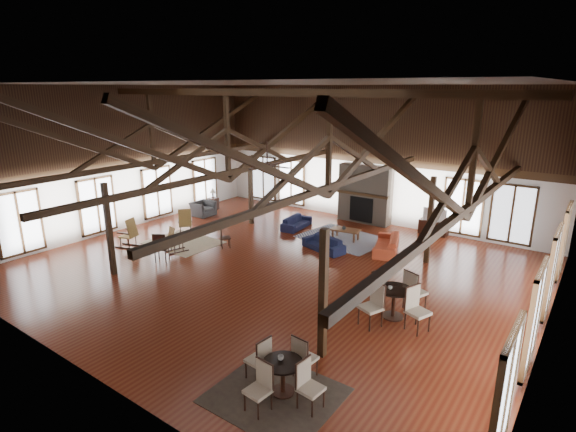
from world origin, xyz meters
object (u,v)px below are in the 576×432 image
Objects in this scene: sofa_navy_front at (324,244)px; cafe_table_far at (394,297)px; armchair at (203,209)px; sofa_orange at (386,244)px; sofa_navy_left at (297,222)px; cafe_table_near at (283,371)px; coffee_table at (346,230)px; tv_console at (433,227)px.

cafe_table_far is at bearing -22.49° from sofa_navy_front.
armchair is 0.46× the size of cafe_table_far.
cafe_table_far is at bearing -111.08° from armchair.
sofa_orange reaches higher than sofa_navy_front.
sofa_navy_left is at bearing -114.00° from sofa_orange.
cafe_table_far reaches higher than cafe_table_near.
coffee_table is 7.28m from armchair.
sofa_navy_left is 4.39m from sofa_orange.
armchair is at bearing 160.40° from cafe_table_far.
tv_console is (-0.89, 11.81, -0.20)m from cafe_table_near.
coffee_table is 9.73m from cafe_table_near.
sofa_navy_left is 0.77× the size of cafe_table_far.
coffee_table is at bearing 103.44° from sofa_navy_front.
sofa_navy_left is at bearing 123.18° from cafe_table_near.
coffee_table is 6.36m from cafe_table_far.
cafe_table_near reaches higher than sofa_navy_front.
cafe_table_near reaches higher than tv_console.
cafe_table_near is (3.54, -9.06, 0.11)m from coffee_table.
sofa_navy_front reaches higher than coffee_table.
sofa_navy_front is 1.58m from coffee_table.
sofa_navy_left is 4.86m from armchair.
cafe_table_near is at bearing -7.61° from sofa_orange.
sofa_orange is at bearing -88.24° from armchair.
tv_console is (5.12, 2.62, 0.04)m from sofa_navy_left.
sofa_orange reaches higher than coffee_table.
sofa_navy_left is 1.46× the size of tv_console.
cafe_table_far is (4.16, -3.29, 0.32)m from sofa_navy_front.
sofa_orange is 0.93× the size of cafe_table_far.
armchair is (-7.17, 0.74, 0.08)m from sofa_navy_front.
sofa_navy_front is at bearing -122.15° from tv_console.
sofa_navy_front is 8.32m from cafe_table_near.
armchair is 0.54× the size of cafe_table_near.
coffee_table is 1.03× the size of tv_console.
cafe_table_far is (11.33, -4.04, 0.24)m from armchair.
sofa_navy_front is 0.92× the size of cafe_table_near.
cafe_table_far is 1.89× the size of tv_console.
coffee_table is at bearing 130.09° from cafe_table_far.
cafe_table_near is at bearing -48.44° from sofa_navy_front.
sofa_orange is 5.06m from cafe_table_far.
cafe_table_far reaches higher than tv_console.
sofa_orange is at bearing 100.62° from cafe_table_near.
sofa_navy_front is 1.44× the size of coffee_table.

